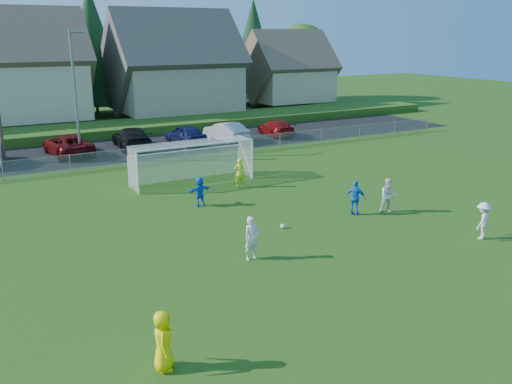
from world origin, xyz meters
TOP-DOWN VIEW (x-y plane):
  - ground at (0.00, 0.00)m, footprint 160.00×160.00m
  - asphalt_lot at (0.00, 27.50)m, footprint 60.00×60.00m
  - grass_embankment at (0.00, 35.00)m, footprint 70.00×6.00m
  - soccer_ball at (0.48, 6.32)m, footprint 0.22×0.22m
  - referee at (-8.12, -1.44)m, footprint 0.80×0.97m
  - player_white_a at (-2.49, 3.91)m, footprint 0.69×0.49m
  - player_white_b at (6.32, 5.70)m, footprint 1.08×1.01m
  - player_white_c at (7.43, 0.95)m, footprint 1.23×0.98m
  - player_blue_a at (4.67, 6.26)m, footprint 1.00×1.05m
  - player_blue_b at (-1.48, 11.40)m, footprint 1.49×0.70m
  - goalkeeper at (1.97, 13.50)m, footprint 0.74×0.60m
  - car_c at (-5.08, 27.55)m, footprint 3.17×5.84m
  - car_d at (-0.19, 27.65)m, footprint 2.75×5.83m
  - car_e at (4.09, 27.06)m, footprint 2.27×4.86m
  - car_f at (7.59, 26.74)m, footprint 2.29×4.98m
  - car_g at (12.54, 26.82)m, footprint 2.54×5.04m
  - soccer_goal at (0.00, 16.05)m, footprint 7.42×1.90m
  - chainlink_fence at (0.00, 22.00)m, footprint 52.06×0.06m
  - streetlight at (-4.45, 26.00)m, footprint 1.38×0.18m
  - houses_row at (1.97, 42.46)m, footprint 53.90×11.45m
  - tree_row at (1.04, 48.74)m, footprint 65.98×12.36m

SIDE VIEW (x-z plane):
  - ground at x=0.00m, z-range 0.00..0.00m
  - asphalt_lot at x=0.00m, z-range 0.01..0.01m
  - soccer_ball at x=0.48m, z-range 0.00..0.22m
  - grass_embankment at x=0.00m, z-range 0.00..0.80m
  - chainlink_fence at x=0.00m, z-range 0.03..1.23m
  - car_g at x=12.54m, z-range 0.00..1.40m
  - player_blue_b at x=-1.48m, z-range 0.00..1.55m
  - car_c at x=-5.08m, z-range 0.00..1.56m
  - car_f at x=7.59m, z-range 0.00..1.58m
  - car_e at x=4.09m, z-range 0.00..1.61m
  - car_d at x=-0.19m, z-range 0.00..1.64m
  - player_white_c at x=7.43m, z-range 0.00..1.67m
  - referee at x=-8.12m, z-range 0.00..1.71m
  - goalkeeper at x=1.97m, z-range 0.00..1.74m
  - player_blue_a at x=4.67m, z-range 0.00..1.75m
  - player_white_b at x=6.32m, z-range 0.00..1.77m
  - player_white_a at x=-2.49m, z-range 0.00..1.78m
  - soccer_goal at x=0.00m, z-range 0.38..2.88m
  - streetlight at x=-4.45m, z-range 0.34..9.34m
  - tree_row at x=1.04m, z-range 0.01..13.81m
  - houses_row at x=1.97m, z-range 0.69..13.97m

